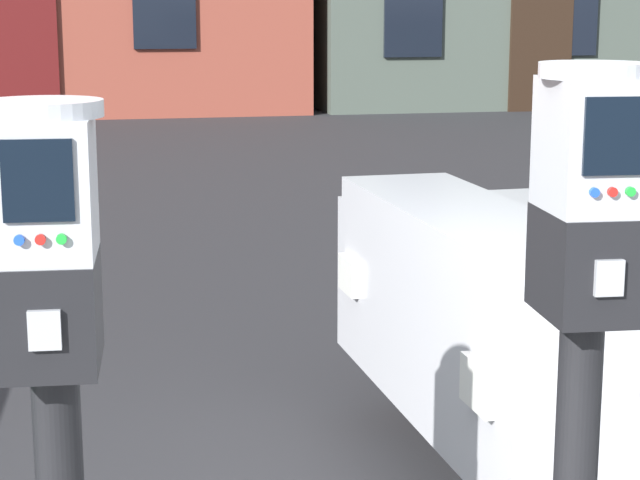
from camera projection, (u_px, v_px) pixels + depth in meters
The scene contains 2 objects.
parking_meter_near_kerb at pixel (53, 334), 2.10m from camera, with size 0.23×0.26×1.37m.
parking_meter_twin_adjacent at pixel (585, 285), 2.30m from camera, with size 0.23×0.26×1.42m.
Camera 1 is at (-0.82, -2.27, 1.68)m, focal length 64.61 mm.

